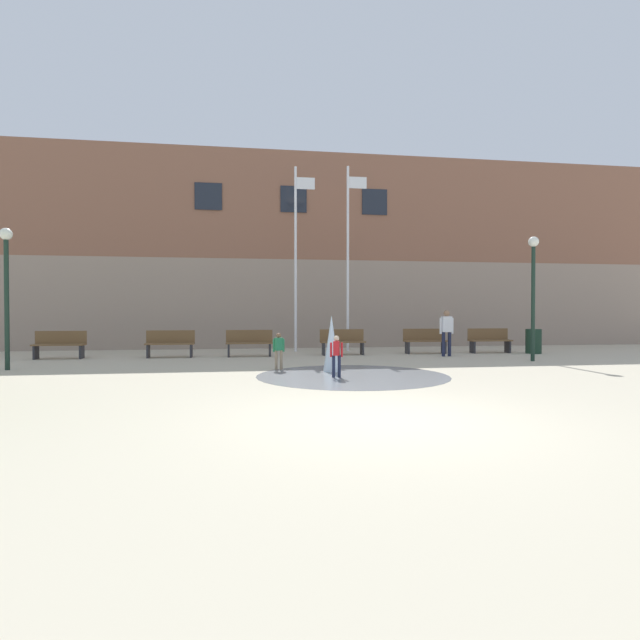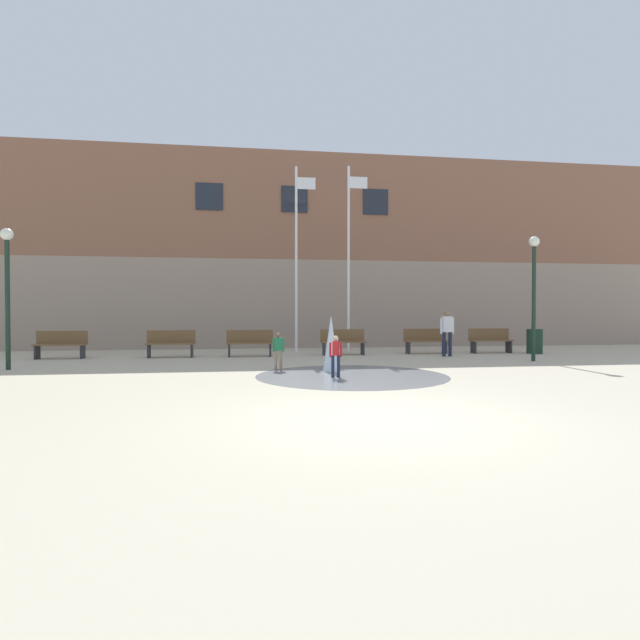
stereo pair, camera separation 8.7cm
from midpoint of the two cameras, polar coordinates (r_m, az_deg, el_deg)
ground_plane at (r=7.39m, az=7.85°, el=-11.22°), size 100.00×100.00×0.00m
library_building at (r=24.18m, az=-3.51°, el=7.19°), size 36.00×6.05×8.32m
splash_fountain at (r=12.60m, az=2.35°, el=-4.04°), size 4.65×4.65×1.46m
park_bench_far_left at (r=18.44m, az=-27.40°, el=-2.46°), size 1.60×0.44×0.91m
park_bench_left_of_flagpoles at (r=17.58m, az=-16.55°, el=-2.55°), size 1.60×0.44×0.91m
park_bench_under_left_flagpole at (r=17.35m, az=-7.88°, el=-2.57°), size 1.60×0.44×0.91m
park_bench_center at (r=17.81m, az=2.78°, el=-2.46°), size 1.60×0.44×0.91m
park_bench_under_right_flagpole at (r=18.78m, az=12.12°, el=-2.30°), size 1.60×0.44×0.91m
park_bench_far_right at (r=19.71m, az=19.01°, el=-2.18°), size 1.60×0.44×0.91m
child_running at (r=11.77m, az=2.02°, el=-3.78°), size 0.31×0.24×0.99m
child_with_pink_shirt at (r=13.29m, az=-4.59°, el=-3.23°), size 0.31×0.21×0.99m
teen_by_trashcan at (r=17.74m, az=14.46°, el=-1.04°), size 0.50×0.22×1.59m
flagpole_left at (r=19.42m, az=-2.51°, el=7.64°), size 0.80×0.10×7.12m
flagpole_right at (r=19.74m, az=3.50°, el=7.69°), size 0.80×0.10×7.23m
lamp_post_left_lane at (r=15.65m, az=-32.01°, el=4.19°), size 0.32×0.32×3.76m
lamp_post_right_lane at (r=16.93m, az=23.39°, el=4.25°), size 0.32×0.32×3.89m
trash_can at (r=19.97m, az=23.43°, el=-2.25°), size 0.56×0.56×0.90m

